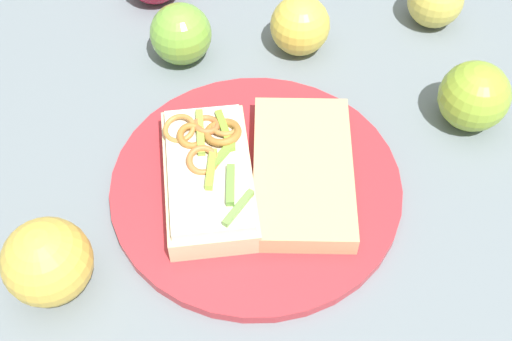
% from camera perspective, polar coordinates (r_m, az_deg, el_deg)
% --- Properties ---
extents(ground_plane, '(2.00, 2.00, 0.00)m').
position_cam_1_polar(ground_plane, '(0.69, 0.00, -1.60)').
color(ground_plane, slate).
rests_on(ground_plane, ground).
extents(plate, '(0.30, 0.30, 0.01)m').
position_cam_1_polar(plate, '(0.69, 0.00, -1.30)').
color(plate, '#B82D35').
rests_on(plate, ground_plane).
extents(sandwich, '(0.14, 0.19, 0.05)m').
position_cam_1_polar(sandwich, '(0.67, -4.08, -0.22)').
color(sandwich, beige).
rests_on(sandwich, plate).
extents(bread_slice_side, '(0.14, 0.20, 0.02)m').
position_cam_1_polar(bread_slice_side, '(0.68, 4.01, -0.03)').
color(bread_slice_side, tan).
rests_on(bread_slice_side, plate).
extents(apple_0, '(0.11, 0.11, 0.08)m').
position_cam_1_polar(apple_0, '(0.76, 18.14, 6.05)').
color(apple_0, '#8FB234').
rests_on(apple_0, ground_plane).
extents(apple_1, '(0.10, 0.10, 0.08)m').
position_cam_1_polar(apple_1, '(0.63, -17.39, -7.46)').
color(apple_1, gold).
rests_on(apple_1, ground_plane).
extents(apple_2, '(0.08, 0.08, 0.07)m').
position_cam_1_polar(apple_2, '(0.81, 3.79, 12.27)').
color(apple_2, gold).
rests_on(apple_2, ground_plane).
extents(apple_3, '(0.09, 0.09, 0.07)m').
position_cam_1_polar(apple_3, '(0.88, 15.10, 13.92)').
color(apple_3, gold).
rests_on(apple_3, ground_plane).
extents(apple_5, '(0.10, 0.10, 0.07)m').
position_cam_1_polar(apple_5, '(0.80, -6.45, 11.52)').
color(apple_5, '#75AE3B').
rests_on(apple_5, ground_plane).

